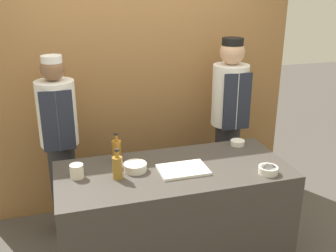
# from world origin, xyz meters

# --- Properties ---
(cabinet_wall) EXTENTS (3.06, 0.18, 2.40)m
(cabinet_wall) POSITION_xyz_m (0.00, 1.21, 1.20)
(cabinet_wall) COLOR olive
(cabinet_wall) RESTS_ON ground_plane
(counter) EXTENTS (1.70, 0.76, 0.89)m
(counter) POSITION_xyz_m (0.00, 0.00, 0.45)
(counter) COLOR #3D3833
(counter) RESTS_ON ground_plane
(sauce_bowl_brown) EXTENTS (0.12, 0.12, 0.04)m
(sauce_bowl_brown) POSITION_xyz_m (0.64, 0.28, 0.91)
(sauce_bowl_brown) COLOR silver
(sauce_bowl_brown) RESTS_ON counter
(sauce_bowl_red) EXTENTS (0.14, 0.14, 0.05)m
(sauce_bowl_red) POSITION_xyz_m (0.62, -0.26, 0.92)
(sauce_bowl_red) COLOR silver
(sauce_bowl_red) RESTS_ON counter
(sauce_bowl_white) EXTENTS (0.17, 0.17, 0.06)m
(sauce_bowl_white) POSITION_xyz_m (-0.28, 0.05, 0.92)
(sauce_bowl_white) COLOR silver
(sauce_bowl_white) RESTS_ON counter
(cutting_board) EXTENTS (0.35, 0.24, 0.02)m
(cutting_board) POSITION_xyz_m (0.05, -0.05, 0.90)
(cutting_board) COLOR white
(cutting_board) RESTS_ON counter
(bottle_amber) EXTENTS (0.07, 0.07, 0.22)m
(bottle_amber) POSITION_xyz_m (-0.37, 0.26, 0.98)
(bottle_amber) COLOR #9E661E
(bottle_amber) RESTS_ON counter
(bottle_vinegar) EXTENTS (0.07, 0.07, 0.22)m
(bottle_vinegar) POSITION_xyz_m (-0.42, -0.03, 0.98)
(bottle_vinegar) COLOR olive
(bottle_vinegar) RESTS_ON counter
(cup_cream) EXTENTS (0.09, 0.09, 0.10)m
(cup_cream) POSITION_xyz_m (-0.69, 0.06, 0.94)
(cup_cream) COLOR silver
(cup_cream) RESTS_ON counter
(chef_left) EXTENTS (0.32, 0.32, 1.63)m
(chef_left) POSITION_xyz_m (-0.78, 0.77, 0.89)
(chef_left) COLOR #28282D
(chef_left) RESTS_ON ground_plane
(chef_right) EXTENTS (0.33, 0.33, 1.71)m
(chef_right) POSITION_xyz_m (0.78, 0.77, 0.94)
(chef_right) COLOR #28282D
(chef_right) RESTS_ON ground_plane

